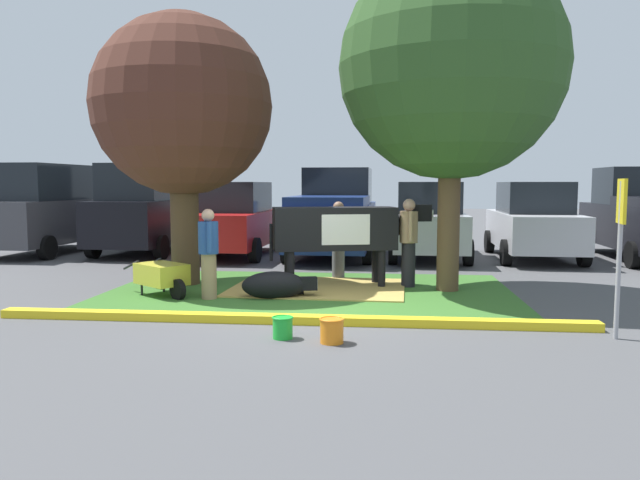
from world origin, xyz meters
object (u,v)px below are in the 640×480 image
object	(u,v)px
person_handler	(338,238)
sedan_silver	(533,222)
bucket_green	(283,327)
suv_black	(149,208)
suv_dark_grey	(45,209)
pickup_truck_maroon	(335,215)
sedan_blue	(428,221)
shade_tree_right	(452,67)
calf_lying	(276,285)
sedan_red	(235,220)
wheelbarrow	(162,275)
person_visitor_far	(409,240)
cow_holstein	(340,229)
person_visitor_near	(209,251)
shade_tree_left	(182,107)
parking_sign	(621,227)
bucket_orange	(332,330)

from	to	relation	value
person_handler	sedan_silver	size ratio (longest dim) A/B	0.36
bucket_green	suv_black	bearing A→B (deg)	120.36
suv_dark_grey	pickup_truck_maroon	bearing A→B (deg)	1.80
person_handler	sedan_blue	xyz separation A→B (m)	(2.11, 3.82, 0.12)
bucket_green	pickup_truck_maroon	size ratio (longest dim) A/B	0.05
suv_dark_grey	person_handler	bearing A→B (deg)	-24.30
shade_tree_right	calf_lying	bearing A→B (deg)	-160.23
calf_lying	sedan_red	bearing A→B (deg)	109.99
bucket_green	suv_dark_grey	bearing A→B (deg)	133.34
sedan_blue	wheelbarrow	bearing A→B (deg)	-129.54
person_handler	suv_black	size ratio (longest dim) A/B	0.35
person_visitor_far	suv_dark_grey	world-z (taller)	suv_dark_grey
cow_holstein	bucket_green	bearing A→B (deg)	-96.75
suv_dark_grey	person_visitor_near	bearing A→B (deg)	-43.84
suv_black	sedan_red	xyz separation A→B (m)	(2.64, -0.54, -0.29)
shade_tree_left	sedan_blue	distance (m)	7.39
wheelbarrow	parking_sign	xyz separation A→B (m)	(6.79, -2.20, 1.05)
calf_lying	pickup_truck_maroon	distance (m)	6.53
shade_tree_left	parking_sign	bearing A→B (deg)	-27.13
bucket_orange	pickup_truck_maroon	xyz separation A→B (m)	(-0.69, 9.21, 0.95)
person_handler	wheelbarrow	world-z (taller)	person_handler
cow_holstein	parking_sign	distance (m)	5.13
shade_tree_right	bucket_green	bearing A→B (deg)	-123.66
shade_tree_right	person_visitor_near	size ratio (longest dim) A/B	3.92
suv_black	sedan_silver	xyz separation A→B (m)	(10.59, -0.44, -0.29)
wheelbarrow	bucket_orange	distance (m)	4.24
calf_lying	suv_black	bearing A→B (deg)	126.26
person_visitor_far	suv_dark_grey	size ratio (longest dim) A/B	0.36
bucket_orange	person_visitor_far	bearing A→B (deg)	75.05
bucket_orange	suv_dark_grey	bearing A→B (deg)	134.99
cow_holstein	sedan_blue	xyz separation A→B (m)	(2.01, 4.83, -0.13)
person_handler	sedan_silver	xyz separation A→B (m)	(4.83, 3.89, 0.12)
person_visitor_far	pickup_truck_maroon	size ratio (longest dim) A/B	0.31
suv_black	sedan_blue	xyz separation A→B (m)	(7.87, -0.51, -0.29)
shade_tree_left	sedan_silver	bearing A→B (deg)	32.21
shade_tree_left	sedan_blue	size ratio (longest dim) A/B	1.17
cow_holstein	wheelbarrow	distance (m)	3.36
cow_holstein	sedan_silver	bearing A→B (deg)	46.06
cow_holstein	wheelbarrow	bearing A→B (deg)	-157.32
person_visitor_far	wheelbarrow	bearing A→B (deg)	-162.18
person_visitor_far	bucket_green	distance (m)	4.44
pickup_truck_maroon	sedan_blue	xyz separation A→B (m)	(2.52, -0.35, -0.13)
person_handler	person_visitor_far	distance (m)	1.66
shade_tree_left	person_visitor_far	world-z (taller)	shade_tree_left
person_handler	suv_black	bearing A→B (deg)	143.05
person_visitor_near	bucket_orange	world-z (taller)	person_visitor_near
shade_tree_left	wheelbarrow	bearing A→B (deg)	-89.68
bucket_orange	sedan_blue	world-z (taller)	sedan_blue
sedan_blue	person_handler	bearing A→B (deg)	-118.96
wheelbarrow	sedan_silver	size ratio (longest dim) A/B	0.32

